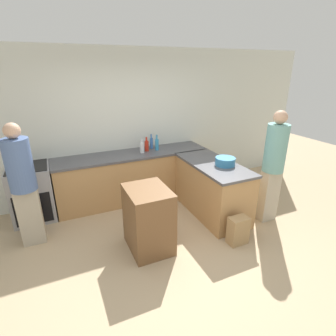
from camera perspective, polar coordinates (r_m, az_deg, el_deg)
The scene contains 14 objects.
ground_plane at distance 3.76m, azimuth 1.16°, elevation -17.74°, with size 14.00×14.00×0.00m, color tan.
wall_back at distance 5.00m, azimuth -9.19°, elevation 9.22°, with size 8.00×0.06×2.70m.
counter_back at distance 4.95m, azimuth -7.50°, elevation -1.76°, with size 2.79×0.67×0.90m.
counter_peninsula at distance 4.49m, azimuth 9.52°, elevation -4.34°, with size 0.69×1.48×0.90m.
range_oven at distance 4.80m, azimuth -27.47°, elevation -4.83°, with size 0.63×0.65×0.91m.
island_table at distance 3.60m, azimuth -4.28°, elevation -11.08°, with size 0.54×0.67×0.89m.
mixing_bowl at distance 4.24m, azimuth 12.34°, elevation 1.41°, with size 0.32×0.32×0.13m.
vinegar_bottle_clear at distance 4.77m, azimuth -5.69°, elevation 4.51°, with size 0.08×0.08×0.26m.
water_bottle_blue at distance 5.02m, azimuth -3.64°, elevation 5.50°, with size 0.06×0.06×0.28m.
dish_soap_bottle at distance 4.91m, azimuth -2.44°, elevation 5.22°, with size 0.07×0.07×0.29m.
hot_sauce_bottle at distance 4.87m, azimuth -4.68°, elevation 4.90°, with size 0.08×0.08×0.26m.
person_by_range at distance 3.95m, azimuth -29.02°, elevation -2.69°, with size 0.33×0.33×1.73m.
person_at_peninsula at distance 4.33m, azimuth 21.96°, elevation 0.91°, with size 0.32×0.32×1.79m.
paper_bag at distance 3.92m, azimuth 14.99°, elevation -13.00°, with size 0.28×0.18×0.41m.
Camera 1 is at (-1.27, -2.64, 2.36)m, focal length 28.00 mm.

